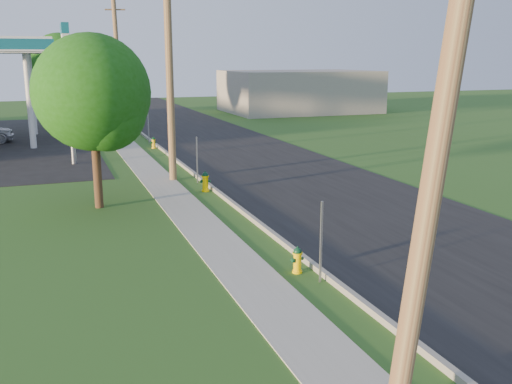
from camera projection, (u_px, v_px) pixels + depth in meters
The scene contains 17 objects.
ground_plane at pixel (416, 373), 9.74m from camera, with size 140.00×140.00×0.00m, color #2E541E.
road at pixel (355, 208), 20.38m from camera, with size 8.00×120.00×0.02m, color black.
curb at pixel (250, 216), 19.03m from camera, with size 0.15×120.00×0.15m, color gray.
sidewalk at pixel (199, 223), 18.46m from camera, with size 1.50×120.00×0.03m, color #9A988D.
utility_pole_near at pixel (447, 92), 7.52m from camera, with size 1.40×0.32×9.48m.
utility_pole_mid at pixel (169, 65), 23.94m from camera, with size 1.40×0.32×9.80m.
utility_pole_far at pixel (118, 64), 40.44m from camera, with size 1.40×0.32×9.50m.
sign_post_near at pixel (321, 242), 13.43m from camera, with size 0.05×0.04×2.00m, color gray.
sign_post_mid at pixel (197, 160), 24.22m from camera, with size 0.05×0.04×2.00m, color gray.
sign_post_far at pixel (148, 128), 35.38m from camera, with size 0.05×0.04×2.00m, color gray.
price_pylon at pixel (66, 54), 27.56m from camera, with size 0.34×2.04×6.85m.
distant_building at pixel (299, 91), 56.42m from camera, with size 14.00×10.00×4.00m, color gray.
tree_verge at pixel (95, 97), 19.55m from camera, with size 4.02×4.02×6.09m.
tree_lot at pixel (62, 66), 44.00m from camera, with size 4.70×4.70×7.13m.
hydrant_near at pixel (297, 260), 14.19m from camera, with size 0.36×0.32×0.69m.
hydrant_mid at pixel (205, 182), 22.84m from camera, with size 0.43×0.38×0.83m.
hydrant_far at pixel (154, 143), 33.69m from camera, with size 0.36×0.32×0.69m.
Camera 1 is at (-5.58, -7.30, 5.25)m, focal length 40.00 mm.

